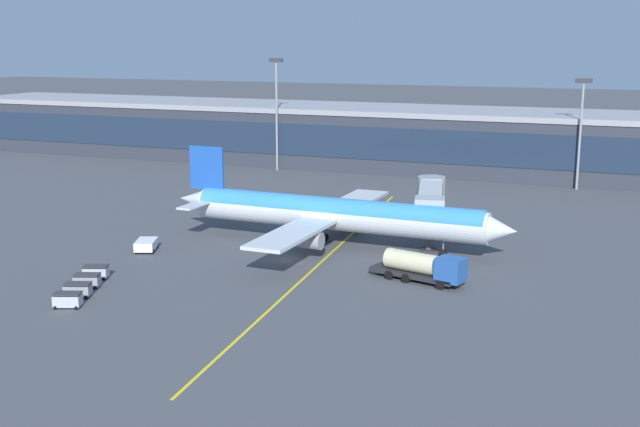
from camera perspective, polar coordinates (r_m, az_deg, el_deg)
name	(u,v)px	position (r m, az deg, el deg)	size (l,w,h in m)	color
ground_plane	(290,260)	(95.90, -2.17, -3.31)	(700.00, 700.00, 0.00)	#47494F
apron_lead_in_line	(325,259)	(96.32, 0.35, -3.23)	(0.30, 80.00, 0.01)	yellow
terminal_building	(383,137)	(164.54, 4.50, 5.43)	(194.21, 22.00, 12.10)	#2D333D
main_airliner	(334,214)	(101.38, 1.02, -0.02)	(45.72, 36.33, 11.72)	silver
jet_bridge	(431,198)	(107.21, 7.85, 1.08)	(7.32, 18.35, 6.84)	#B2B7BC
fuel_tanker	(423,267)	(87.43, 7.35, -3.78)	(11.08, 5.12, 3.25)	#232326
pushback_tug	(146,244)	(101.91, -12.21, -2.14)	(3.51, 4.37, 1.40)	white
baggage_cart_0	(68,300)	(82.99, -17.46, -5.85)	(3.02, 2.37, 1.48)	#B2B7BC
baggage_cart_1	(78,290)	(85.88, -16.80, -5.19)	(3.02, 2.37, 1.48)	gray
baggage_cart_2	(87,280)	(88.80, -16.18, -4.57)	(3.02, 2.37, 1.48)	gray
baggage_cart_3	(96,272)	(91.73, -15.60, -4.00)	(3.02, 2.37, 1.48)	#B2B7BC
apron_light_mast_0	(276,105)	(159.08, -3.10, 7.70)	(2.80, 0.50, 21.95)	gray
apron_light_mast_2	(581,124)	(145.39, 18.01, 6.08)	(2.80, 0.50, 19.11)	gray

